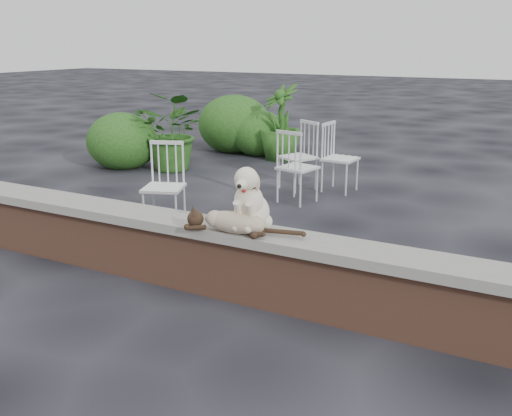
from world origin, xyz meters
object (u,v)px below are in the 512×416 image
at_px(cat, 233,221).
at_px(chair_c, 298,166).
at_px(chair_a, 164,186).
at_px(chair_b, 298,156).
at_px(potted_plant_b, 280,122).
at_px(dog, 252,196).
at_px(potted_plant_a, 174,131).
at_px(chair_e, 340,158).

relative_size(cat, chair_c, 1.19).
bearing_deg(chair_c, chair_a, 73.92).
relative_size(chair_b, potted_plant_b, 0.72).
bearing_deg(dog, chair_a, 139.33).
bearing_deg(potted_plant_a, chair_a, -56.88).
height_order(potted_plant_a, potted_plant_b, potted_plant_b).
xyz_separation_m(dog, chair_a, (-1.71, 1.14, -0.37)).
relative_size(dog, cat, 0.47).
distance_m(chair_b, potted_plant_b, 2.08).
relative_size(chair_a, potted_plant_a, 0.75).
bearing_deg(chair_e, chair_b, 111.77).
bearing_deg(chair_b, chair_e, 44.79).
relative_size(chair_e, chair_b, 1.00).
xyz_separation_m(chair_c, potted_plant_a, (-2.50, 0.84, 0.16)).
distance_m(dog, chair_e, 3.62).
xyz_separation_m(dog, potted_plant_b, (-2.19, 5.15, -0.19)).
distance_m(dog, chair_a, 2.09).
bearing_deg(potted_plant_b, potted_plant_a, -126.32).
height_order(chair_e, potted_plant_a, potted_plant_a).
bearing_deg(cat, chair_b, 99.00).
bearing_deg(chair_e, dog, -166.36).
height_order(chair_e, chair_c, same).
bearing_deg(potted_plant_b, dog, -66.96).
bearing_deg(potted_plant_a, cat, -49.28).
relative_size(chair_b, chair_c, 1.00).
bearing_deg(cat, potted_plant_b, 104.84).
distance_m(dog, cat, 0.24).
bearing_deg(potted_plant_b, chair_e, -43.73).
bearing_deg(potted_plant_a, chair_c, -18.59).
relative_size(chair_e, potted_plant_b, 0.72).
relative_size(chair_b, potted_plant_a, 0.75).
bearing_deg(cat, chair_c, 97.31).
height_order(chair_b, potted_plant_a, potted_plant_a).
bearing_deg(potted_plant_b, chair_c, -60.01).
distance_m(cat, chair_c, 3.02).
xyz_separation_m(dog, chair_c, (-0.82, 2.77, -0.37)).
relative_size(cat, potted_plant_b, 0.86).
bearing_deg(potted_plant_b, cat, -68.29).
distance_m(chair_c, chair_a, 1.86).
bearing_deg(chair_e, potted_plant_a, 94.09).
distance_m(chair_e, potted_plant_a, 2.80).
distance_m(dog, potted_plant_a, 4.91).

